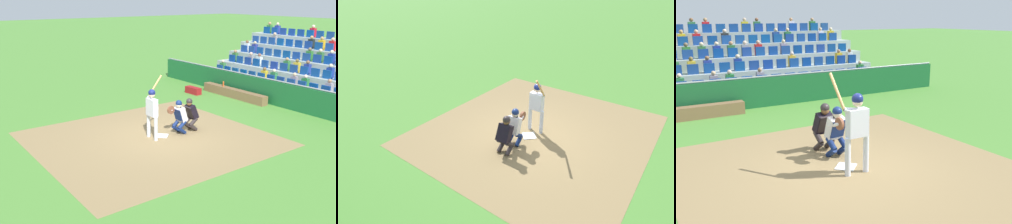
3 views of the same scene
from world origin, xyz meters
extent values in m
plane|color=#4B8433|center=(0.00, 0.00, 0.00)|extent=(160.00, 160.00, 0.00)
cube|color=olive|center=(0.00, 0.50, 0.00)|extent=(7.44, 7.94, 0.01)
cube|color=white|center=(0.00, 0.00, 0.02)|extent=(0.62, 0.62, 0.02)
cylinder|color=silver|center=(-0.26, 0.43, 0.43)|extent=(0.13, 0.13, 0.87)
cylinder|color=silver|center=(0.22, 0.43, 0.43)|extent=(0.13, 0.13, 0.87)
cube|color=silver|center=(-0.02, 0.43, 1.17)|extent=(0.48, 0.22, 0.61)
sphere|color=beige|center=(-0.02, 0.43, 1.63)|extent=(0.22, 0.22, 0.22)
sphere|color=navy|center=(-0.02, 0.43, 1.69)|extent=(0.25, 0.25, 0.25)
cylinder|color=silver|center=(0.03, 0.41, 1.47)|extent=(0.51, 0.14, 0.14)
cylinder|color=silver|center=(0.22, 0.41, 1.47)|extent=(0.18, 0.15, 0.13)
cylinder|color=tan|center=(0.28, 0.10, 1.84)|extent=(0.08, 0.62, 0.73)
sphere|color=black|center=(0.28, 0.38, 1.49)|extent=(0.06, 0.06, 0.06)
cylinder|color=navy|center=(-0.31, -0.69, 0.15)|extent=(0.17, 0.39, 0.34)
cylinder|color=navy|center=(-0.31, -0.69, 0.37)|extent=(0.17, 0.39, 0.33)
cylinder|color=navy|center=(0.01, -0.67, 0.15)|extent=(0.17, 0.39, 0.34)
cylinder|color=navy|center=(0.01, -0.67, 0.37)|extent=(0.17, 0.39, 0.33)
cube|color=silver|center=(-0.14, -0.74, 0.74)|extent=(0.45, 0.43, 0.60)
cube|color=navy|center=(-0.15, -0.62, 0.74)|extent=(0.39, 0.22, 0.45)
sphere|color=beige|center=(-0.15, -0.65, 1.11)|extent=(0.22, 0.22, 0.22)
cube|color=black|center=(-0.15, -0.65, 1.11)|extent=(0.21, 0.12, 0.20)
sphere|color=navy|center=(-0.15, -0.65, 1.17)|extent=(0.24, 0.24, 0.24)
cylinder|color=brown|center=(-0.05, -0.37, 0.95)|extent=(0.09, 0.30, 0.30)
cylinder|color=silver|center=(-0.01, -0.54, 0.88)|extent=(0.18, 0.40, 0.22)
cylinder|color=#2D2526|center=(-0.26, -1.26, 0.15)|extent=(0.16, 0.39, 0.34)
cylinder|color=#2D2526|center=(-0.26, -1.26, 0.37)|extent=(0.16, 0.39, 0.33)
cylinder|color=#2D2526|center=(0.06, -1.25, 0.15)|extent=(0.16, 0.39, 0.34)
cylinder|color=#2D2526|center=(0.06, -1.25, 0.37)|extent=(0.16, 0.39, 0.33)
cube|color=black|center=(-0.09, -1.30, 0.73)|extent=(0.44, 0.46, 0.60)
cube|color=#2D2526|center=(-0.10, -1.18, 0.73)|extent=(0.39, 0.25, 0.44)
sphere|color=brown|center=(-0.10, -1.19, 1.09)|extent=(0.22, 0.22, 0.22)
cube|color=black|center=(-0.10, -1.19, 1.09)|extent=(0.20, 0.12, 0.20)
sphere|color=#2D2526|center=(-0.10, -1.19, 1.15)|extent=(0.24, 0.24, 0.24)
cube|color=#185A2D|center=(0.00, -6.79, 0.56)|extent=(17.84, 0.24, 1.12)
cylinder|color=gray|center=(0.00, -6.79, 1.16)|extent=(17.84, 0.07, 0.07)
cube|color=brown|center=(2.61, -6.24, 0.22)|extent=(4.10, 0.40, 0.44)
cube|color=#94A29F|center=(0.00, -8.76, 0.26)|extent=(14.27, 1.01, 0.52)
cube|color=navy|center=(-6.19, -8.61, 0.73)|extent=(0.44, 0.10, 0.42)
cube|color=#267532|center=(-6.19, -8.86, 0.78)|extent=(0.32, 0.22, 0.52)
sphere|color=#D7AF8C|center=(-6.19, -8.86, 1.14)|extent=(0.19, 0.19, 0.19)
cube|color=navy|center=(-5.54, -8.61, 0.73)|extent=(0.44, 0.10, 0.42)
cube|color=navy|center=(-4.89, -8.61, 0.73)|extent=(0.44, 0.10, 0.42)
cube|color=navy|center=(-4.24, -8.61, 0.73)|extent=(0.44, 0.10, 0.42)
cube|color=navy|center=(-3.58, -8.61, 0.73)|extent=(0.44, 0.10, 0.42)
cube|color=navy|center=(-2.93, -8.61, 0.73)|extent=(0.44, 0.10, 0.42)
cube|color=navy|center=(-2.28, -8.61, 0.73)|extent=(0.44, 0.10, 0.42)
cube|color=navy|center=(-1.63, -8.61, 0.73)|extent=(0.44, 0.10, 0.42)
cube|color=navy|center=(-0.98, -8.61, 0.73)|extent=(0.44, 0.10, 0.42)
cube|color=gray|center=(-0.98, -8.86, 0.78)|extent=(0.32, 0.22, 0.52)
sphere|color=#A27354|center=(-0.98, -8.86, 1.14)|extent=(0.19, 0.19, 0.19)
cube|color=navy|center=(-0.33, -8.61, 0.73)|extent=(0.44, 0.10, 0.42)
cube|color=navy|center=(0.33, -8.61, 0.73)|extent=(0.44, 0.10, 0.42)
cube|color=#277335|center=(0.33, -8.86, 0.78)|extent=(0.32, 0.22, 0.52)
sphere|color=beige|center=(0.33, -8.86, 1.14)|extent=(0.19, 0.19, 0.19)
cube|color=navy|center=(0.98, -8.61, 0.73)|extent=(0.44, 0.10, 0.42)
cube|color=gray|center=(0.98, -8.86, 0.78)|extent=(0.32, 0.22, 0.52)
sphere|color=#D2AC85|center=(0.98, -8.86, 1.14)|extent=(0.19, 0.19, 0.19)
cube|color=navy|center=(1.63, -8.61, 0.73)|extent=(0.44, 0.10, 0.42)
cube|color=navy|center=(2.28, -8.61, 0.73)|extent=(0.44, 0.10, 0.42)
cube|color=#2D7840|center=(2.28, -8.86, 0.78)|extent=(0.32, 0.22, 0.52)
sphere|color=beige|center=(2.28, -8.86, 1.14)|extent=(0.19, 0.19, 0.19)
cube|color=#94A29F|center=(0.00, -9.77, 0.52)|extent=(14.27, 1.01, 1.05)
cube|color=navy|center=(-6.19, -9.62, 1.26)|extent=(0.44, 0.10, 0.42)
cube|color=silver|center=(-6.19, -9.87, 1.31)|extent=(0.32, 0.22, 0.52)
sphere|color=brown|center=(-6.19, -9.87, 1.67)|extent=(0.19, 0.19, 0.19)
cube|color=navy|center=(-5.54, -9.62, 1.26)|extent=(0.44, 0.10, 0.42)
cube|color=gold|center=(-5.54, -9.87, 1.31)|extent=(0.32, 0.22, 0.52)
sphere|color=#9E7156|center=(-5.54, -9.87, 1.67)|extent=(0.19, 0.19, 0.19)
cube|color=navy|center=(-4.89, -9.62, 1.26)|extent=(0.44, 0.10, 0.42)
cube|color=navy|center=(-4.24, -9.62, 1.26)|extent=(0.44, 0.10, 0.42)
cube|color=navy|center=(-3.58, -9.62, 1.26)|extent=(0.44, 0.10, 0.42)
cube|color=navy|center=(-2.93, -9.62, 1.26)|extent=(0.44, 0.10, 0.42)
cube|color=gold|center=(-2.93, -9.87, 1.31)|extent=(0.32, 0.22, 0.52)
sphere|color=beige|center=(-2.93, -9.87, 1.67)|extent=(0.19, 0.19, 0.19)
cube|color=navy|center=(-2.28, -9.62, 1.26)|extent=(0.44, 0.10, 0.42)
cube|color=navy|center=(-1.63, -9.62, 1.26)|extent=(0.44, 0.10, 0.42)
cube|color=navy|center=(-0.98, -9.62, 1.26)|extent=(0.44, 0.10, 0.42)
cube|color=navy|center=(-0.33, -9.62, 1.26)|extent=(0.44, 0.10, 0.42)
cube|color=navy|center=(-0.33, -9.87, 1.31)|extent=(0.32, 0.22, 0.52)
sphere|color=beige|center=(-0.33, -9.87, 1.67)|extent=(0.19, 0.19, 0.19)
cube|color=navy|center=(0.33, -9.62, 1.26)|extent=(0.44, 0.10, 0.42)
cube|color=navy|center=(0.98, -9.62, 1.26)|extent=(0.44, 0.10, 0.42)
cube|color=navy|center=(0.98, -9.87, 1.31)|extent=(0.32, 0.22, 0.52)
sphere|color=brown|center=(0.98, -9.87, 1.67)|extent=(0.19, 0.19, 0.19)
cube|color=navy|center=(1.63, -9.62, 1.26)|extent=(0.44, 0.10, 0.42)
cube|color=gold|center=(1.63, -9.87, 1.31)|extent=(0.32, 0.22, 0.52)
sphere|color=brown|center=(1.63, -9.87, 1.67)|extent=(0.19, 0.19, 0.19)
cube|color=navy|center=(2.28, -9.62, 1.26)|extent=(0.44, 0.10, 0.42)
cube|color=#94A29F|center=(0.00, -10.78, 0.79)|extent=(14.27, 1.01, 1.57)
cube|color=navy|center=(-6.19, -10.63, 1.78)|extent=(0.44, 0.10, 0.42)
cube|color=navy|center=(-5.54, -10.63, 1.78)|extent=(0.44, 0.10, 0.42)
cube|color=navy|center=(-4.89, -10.63, 1.78)|extent=(0.44, 0.10, 0.42)
cube|color=navy|center=(-4.24, -10.63, 1.78)|extent=(0.44, 0.10, 0.42)
cube|color=navy|center=(-3.58, -10.63, 1.78)|extent=(0.44, 0.10, 0.42)
cube|color=navy|center=(-2.93, -10.63, 1.78)|extent=(0.44, 0.10, 0.42)
cube|color=gray|center=(-2.93, -10.88, 1.83)|extent=(0.32, 0.22, 0.52)
sphere|color=beige|center=(-2.93, -10.88, 2.19)|extent=(0.19, 0.19, 0.19)
cube|color=navy|center=(-2.28, -10.63, 1.78)|extent=(0.44, 0.10, 0.42)
cube|color=navy|center=(-1.63, -10.63, 1.78)|extent=(0.44, 0.10, 0.42)
cube|color=red|center=(-1.63, -10.88, 1.83)|extent=(0.32, 0.22, 0.52)
sphere|color=tan|center=(-1.63, -10.88, 2.19)|extent=(0.19, 0.19, 0.19)
cube|color=navy|center=(-0.98, -10.63, 1.78)|extent=(0.44, 0.10, 0.42)
cube|color=gray|center=(-0.98, -10.88, 1.83)|extent=(0.32, 0.22, 0.52)
sphere|color=beige|center=(-0.98, -10.88, 2.19)|extent=(0.19, 0.19, 0.19)
cube|color=navy|center=(-0.33, -10.63, 1.78)|extent=(0.44, 0.10, 0.42)
cube|color=#286936|center=(-0.33, -10.88, 1.83)|extent=(0.32, 0.22, 0.52)
sphere|color=#B17352|center=(-0.33, -10.88, 2.19)|extent=(0.19, 0.19, 0.19)
cube|color=navy|center=(0.33, -10.63, 1.78)|extent=(0.44, 0.10, 0.42)
cube|color=navy|center=(0.33, -10.88, 1.83)|extent=(0.32, 0.22, 0.52)
sphere|color=beige|center=(0.33, -10.88, 2.19)|extent=(0.19, 0.19, 0.19)
cube|color=navy|center=(0.98, -10.63, 1.78)|extent=(0.44, 0.10, 0.42)
cube|color=#336E38|center=(0.98, -10.88, 1.83)|extent=(0.32, 0.22, 0.52)
sphere|color=beige|center=(0.98, -10.88, 2.19)|extent=(0.19, 0.19, 0.19)
cube|color=navy|center=(1.63, -10.63, 1.78)|extent=(0.44, 0.10, 0.42)
cube|color=#307B30|center=(1.63, -10.88, 1.83)|extent=(0.32, 0.22, 0.52)
sphere|color=brown|center=(1.63, -10.88, 2.19)|extent=(0.19, 0.19, 0.19)
cube|color=#94A29F|center=(0.00, -11.79, 1.05)|extent=(14.27, 1.01, 2.09)
cube|color=navy|center=(-6.19, -11.64, 2.30)|extent=(0.44, 0.10, 0.42)
cube|color=gold|center=(-6.19, -11.89, 2.35)|extent=(0.32, 0.22, 0.52)
sphere|color=beige|center=(-6.19, -11.89, 2.71)|extent=(0.19, 0.19, 0.19)
cube|color=navy|center=(-5.54, -11.64, 2.30)|extent=(0.44, 0.10, 0.42)
cube|color=silver|center=(-5.54, -11.89, 2.35)|extent=(0.32, 0.22, 0.52)
sphere|color=tan|center=(-5.54, -11.89, 2.71)|extent=(0.19, 0.19, 0.19)
cube|color=navy|center=(-4.89, -11.64, 2.30)|extent=(0.44, 0.10, 0.42)
cube|color=navy|center=(-4.24, -11.64, 2.30)|extent=(0.44, 0.10, 0.42)
cube|color=navy|center=(-3.58, -11.64, 2.30)|extent=(0.44, 0.10, 0.42)
cube|color=#256A36|center=(-3.58, -11.89, 2.35)|extent=(0.32, 0.22, 0.52)
sphere|color=tan|center=(-3.58, -11.89, 2.71)|extent=(0.19, 0.19, 0.19)
cube|color=navy|center=(-2.93, -11.64, 2.30)|extent=(0.44, 0.10, 0.42)
cube|color=navy|center=(-2.93, -11.89, 2.35)|extent=(0.32, 0.22, 0.52)
sphere|color=tan|center=(-2.93, -11.89, 2.71)|extent=(0.19, 0.19, 0.19)
cube|color=navy|center=(-2.28, -11.64, 2.30)|extent=(0.44, 0.10, 0.42)
cube|color=navy|center=(-1.63, -11.64, 2.30)|extent=(0.44, 0.10, 0.42)
cube|color=navy|center=(-0.98, -11.64, 2.30)|extent=(0.44, 0.10, 0.42)
cube|color=navy|center=(-0.33, -11.64, 2.30)|extent=(0.44, 0.10, 0.42)
cube|color=black|center=(-0.33, -11.89, 2.35)|extent=(0.32, 0.22, 0.52)
sphere|color=beige|center=(-0.33, -11.89, 2.71)|extent=(0.19, 0.19, 0.19)
cube|color=navy|center=(0.33, -11.64, 2.30)|extent=(0.44, 0.10, 0.42)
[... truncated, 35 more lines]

